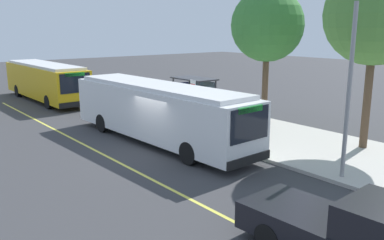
{
  "coord_description": "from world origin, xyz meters",
  "views": [
    {
      "loc": [
        15.44,
        -10.15,
        5.62
      ],
      "look_at": [
        1.78,
        0.79,
        1.68
      ],
      "focal_mm": 38.11,
      "sensor_mm": 36.0,
      "label": 1
    }
  ],
  "objects_px": {
    "transit_bus_second": "(45,80)",
    "pickup_truck": "(356,236)",
    "route_sign_post": "(193,98)",
    "pedestrian_commuter": "(184,106)",
    "waiting_bench": "(198,110)",
    "transit_bus_main": "(158,110)"
  },
  "relations": [
    {
      "from": "transit_bus_second",
      "to": "pickup_truck",
      "type": "distance_m",
      "value": 28.04
    },
    {
      "from": "route_sign_post",
      "to": "pedestrian_commuter",
      "type": "height_order",
      "value": "route_sign_post"
    },
    {
      "from": "waiting_bench",
      "to": "route_sign_post",
      "type": "distance_m",
      "value": 3.66
    },
    {
      "from": "transit_bus_main",
      "to": "transit_bus_second",
      "type": "bearing_deg",
      "value": -179.42
    },
    {
      "from": "transit_bus_second",
      "to": "pedestrian_commuter",
      "type": "xyz_separation_m",
      "value": [
        13.48,
        3.45,
        -0.5
      ]
    },
    {
      "from": "waiting_bench",
      "to": "route_sign_post",
      "type": "relative_size",
      "value": 0.57
    },
    {
      "from": "pedestrian_commuter",
      "to": "route_sign_post",
      "type": "bearing_deg",
      "value": -23.15
    },
    {
      "from": "transit_bus_main",
      "to": "waiting_bench",
      "type": "relative_size",
      "value": 7.68
    },
    {
      "from": "transit_bus_second",
      "to": "transit_bus_main",
      "type": "bearing_deg",
      "value": 0.58
    },
    {
      "from": "pickup_truck",
      "to": "route_sign_post",
      "type": "distance_m",
      "value": 13.57
    },
    {
      "from": "route_sign_post",
      "to": "transit_bus_second",
      "type": "bearing_deg",
      "value": -170.35
    },
    {
      "from": "transit_bus_main",
      "to": "pedestrian_commuter",
      "type": "height_order",
      "value": "transit_bus_main"
    },
    {
      "from": "pickup_truck",
      "to": "pedestrian_commuter",
      "type": "relative_size",
      "value": 3.25
    },
    {
      "from": "pickup_truck",
      "to": "route_sign_post",
      "type": "height_order",
      "value": "route_sign_post"
    },
    {
      "from": "transit_bus_main",
      "to": "pickup_truck",
      "type": "relative_size",
      "value": 2.24
    },
    {
      "from": "transit_bus_second",
      "to": "waiting_bench",
      "type": "relative_size",
      "value": 7.28
    },
    {
      "from": "transit_bus_main",
      "to": "transit_bus_second",
      "type": "distance_m",
      "value": 15.65
    },
    {
      "from": "transit_bus_main",
      "to": "waiting_bench",
      "type": "xyz_separation_m",
      "value": [
        -2.68,
        4.85,
        -0.99
      ]
    },
    {
      "from": "waiting_bench",
      "to": "route_sign_post",
      "type": "bearing_deg",
      "value": -44.5
    },
    {
      "from": "transit_bus_main",
      "to": "waiting_bench",
      "type": "height_order",
      "value": "transit_bus_main"
    },
    {
      "from": "transit_bus_main",
      "to": "route_sign_post",
      "type": "height_order",
      "value": "same"
    },
    {
      "from": "transit_bus_main",
      "to": "pickup_truck",
      "type": "xyz_separation_m",
      "value": [
        12.26,
        -2.68,
        -0.76
      ]
    }
  ]
}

